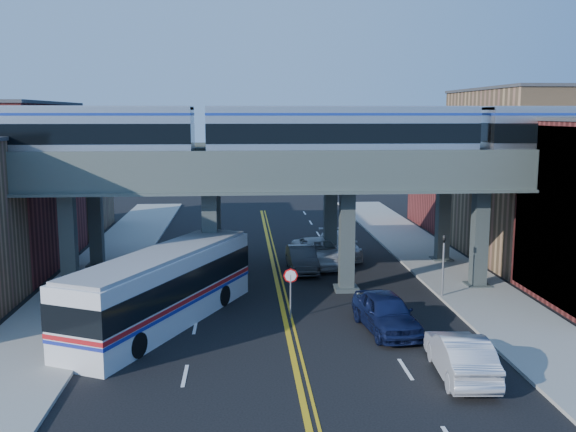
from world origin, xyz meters
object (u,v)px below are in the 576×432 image
car_lane_a (386,312)px  car_lane_c (319,252)px  transit_train (341,133)px  stop_sign (291,285)px  traffic_signal (443,259)px  car_lane_d (339,245)px  transit_bus (163,289)px  car_parked_curb (461,355)px  car_lane_b (302,259)px

car_lane_a → car_lane_c: bearing=89.6°
transit_train → stop_sign: size_ratio=18.03×
car_lane_c → traffic_signal: bearing=-61.8°
traffic_signal → car_lane_a: (-4.46, -5.27, -1.37)m
car_lane_d → car_lane_c: bearing=-129.4°
transit_train → transit_bus: bearing=-150.8°
car_lane_c → car_parked_curb: car_lane_c is taller
stop_sign → car_lane_d: (4.70, 14.12, -0.89)m
car_lane_d → car_lane_b: bearing=-130.2°
transit_train → car_parked_curb: 15.61m
car_lane_d → stop_sign: bearing=-111.9°
transit_train → traffic_signal: transit_train is taller
traffic_signal → car_lane_a: 7.04m
traffic_signal → transit_bus: (-15.27, -3.40, -0.50)m
car_lane_a → car_parked_curb: (1.76, -5.55, -0.06)m
transit_bus → car_lane_b: (7.90, 10.27, -0.97)m
car_lane_c → car_parked_curb: bearing=-87.1°
transit_bus → traffic_signal: bearing=-52.0°
stop_sign → car_lane_c: (2.89, 11.62, -0.87)m
car_lane_c → car_lane_d: car_lane_c is taller
traffic_signal → car_parked_curb: 11.25m
car_lane_b → car_lane_d: 5.30m
car_lane_c → car_lane_d: (1.81, 2.49, -0.02)m
transit_bus → car_lane_d: (11.07, 14.52, -0.93)m
traffic_signal → car_lane_c: bearing=124.9°
stop_sign → car_lane_a: bearing=-27.1°
traffic_signal → car_lane_a: size_ratio=0.75×
transit_bus → transit_train: bearing=-35.3°
traffic_signal → car_lane_d: traffic_signal is taller
transit_train → traffic_signal: (5.62, -2.00, -6.97)m
transit_bus → car_lane_d: 18.28m
car_lane_b → transit_bus: bearing=-129.5°
transit_bus → car_parked_curb: size_ratio=2.56×
transit_train → stop_sign: 9.61m
stop_sign → car_parked_curb: size_ratio=0.50×
transit_bus → car_parked_curb: bearing=-95.1°
car_lane_a → car_parked_curb: bearing=-79.3°
traffic_signal → car_lane_b: traffic_signal is taller
car_lane_c → stop_sign: bearing=-110.7°
transit_bus → car_lane_a: bearing=-74.4°
transit_bus → car_lane_a: 11.01m
transit_bus → car_lane_d: bearing=-11.9°
traffic_signal → stop_sign: bearing=-161.4°
car_lane_a → car_parked_curb: car_lane_a is taller
car_lane_a → car_parked_curb: 5.82m
transit_bus → car_lane_d: transit_bus is taller
transit_train → car_lane_c: bearing=93.4°
stop_sign → transit_bus: transit_bus is taller
car_lane_a → transit_bus: bearing=163.4°
traffic_signal → car_lane_b: (-7.37, 6.87, -1.47)m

